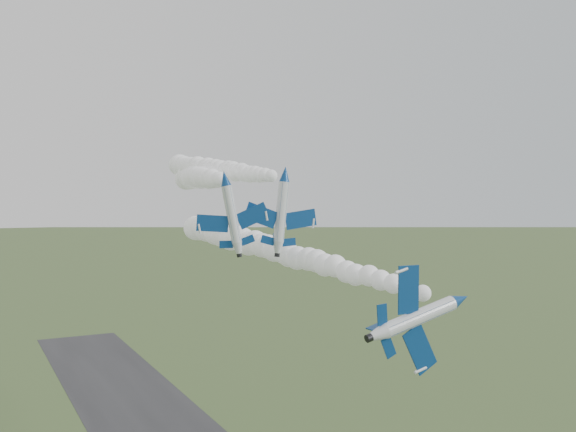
# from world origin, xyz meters

# --- Properties ---
(jet_lead) EXTENTS (3.73, 12.67, 10.21)m
(jet_lead) POSITION_xyz_m (10.51, -8.19, 35.04)
(jet_lead) COLOR silver
(smoke_trail_jet_lead) EXTENTS (7.05, 77.78, 5.02)m
(smoke_trail_jet_lead) POSITION_xyz_m (10.08, 33.78, 37.12)
(smoke_trail_jet_lead) COLOR white
(jet_pair_left) EXTENTS (9.50, 11.25, 3.15)m
(jet_pair_left) POSITION_xyz_m (-2.87, 20.93, 47.64)
(jet_pair_left) COLOR silver
(smoke_trail_jet_pair_left) EXTENTS (24.53, 71.56, 5.15)m
(smoke_trail_jet_pair_left) POSITION_xyz_m (6.83, 58.62, 48.82)
(smoke_trail_jet_pair_left) COLOR white
(jet_pair_right) EXTENTS (10.36, 12.40, 3.10)m
(jet_pair_right) POSITION_xyz_m (6.04, 21.28, 48.35)
(jet_pair_right) COLOR silver
(smoke_trail_jet_pair_right) EXTENTS (12.89, 74.70, 5.24)m
(smoke_trail_jet_pair_right) POSITION_xyz_m (10.54, 61.18, 50.64)
(smoke_trail_jet_pair_right) COLOR white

